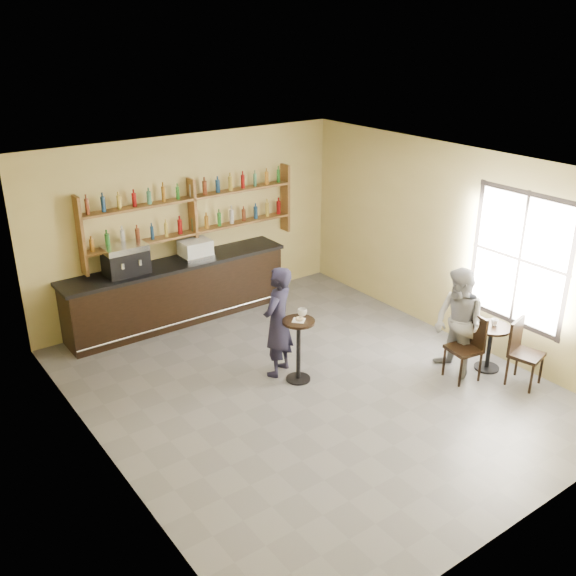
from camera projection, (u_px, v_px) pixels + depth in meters
floor at (309, 386)px, 9.43m from camera, size 7.00×7.00×0.00m
ceiling at (312, 171)px, 8.19m from camera, size 7.00×7.00×0.00m
wall_back at (190, 225)px, 11.42m from camera, size 7.00×0.00×7.00m
wall_front at (532, 399)px, 6.20m from camera, size 7.00×0.00×7.00m
wall_left at (99, 347)px, 7.18m from camera, size 0.00×7.00×7.00m
wall_right at (456, 244)px, 10.43m from camera, size 0.00×7.00×7.00m
window_pane at (520, 259)px, 9.49m from camera, size 0.00×2.00×2.00m
window_frame at (519, 260)px, 9.49m from camera, size 0.04×1.70×2.10m
shelf_unit at (193, 215)px, 11.24m from camera, size 4.00×0.26×1.40m
liquor_bottles at (192, 206)px, 11.17m from camera, size 3.68×0.10×1.00m
bar_counter at (178, 292)px, 11.29m from camera, size 4.07×0.79×1.10m
espresso_machine at (126, 259)px, 10.50m from camera, size 0.70×0.45×0.50m
pastry_case at (195, 249)px, 11.23m from camera, size 0.58×0.48×0.32m
pedestal_table at (298, 351)px, 9.42m from camera, size 0.53×0.53×0.98m
napkin at (299, 320)px, 9.23m from camera, size 0.25×0.25×0.00m
donut at (300, 319)px, 9.22m from camera, size 0.16×0.16×0.04m
cup_pedestal at (302, 312)px, 9.36m from camera, size 0.14×0.14×0.11m
man_main at (278, 322)px, 9.47m from camera, size 0.74×0.66×1.71m
cafe_table at (489, 348)px, 9.78m from camera, size 0.66×0.66×0.72m
cup_cafe at (495, 322)px, 9.64m from camera, size 0.12×0.12×0.10m
chair_west at (464, 348)px, 9.46m from camera, size 0.50×0.50×1.00m
chair_south at (526, 354)px, 9.30m from camera, size 0.52×0.52×0.99m
patron_second at (458, 323)px, 9.47m from camera, size 0.76×0.91×1.68m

